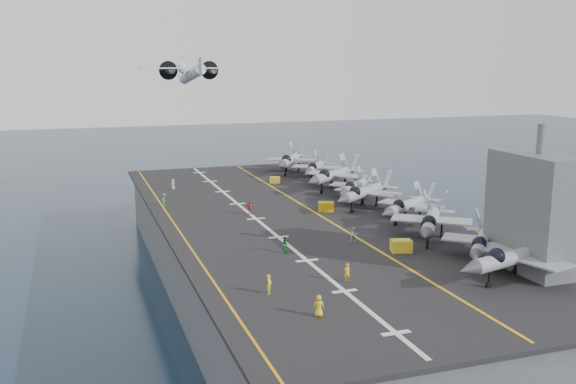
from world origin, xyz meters
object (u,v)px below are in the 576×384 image
object	(u,v)px
tow_cart_a	(401,246)
fighter_jet_0	(517,255)
island_superstructure	(536,198)
transport_plane	(192,74)

from	to	relation	value
tow_cart_a	fighter_jet_0	bearing A→B (deg)	-63.38
fighter_jet_0	tow_cart_a	size ratio (longest dim) A/B	6.37
island_superstructure	transport_plane	size ratio (longest dim) A/B	0.65
fighter_jet_0	transport_plane	xyz separation A→B (m)	(-15.61, 85.83, 16.11)
transport_plane	fighter_jet_0	bearing A→B (deg)	-79.69
fighter_jet_0	transport_plane	bearing A→B (deg)	100.31
fighter_jet_0	tow_cart_a	bearing A→B (deg)	116.62
tow_cart_a	transport_plane	xyz separation A→B (m)	(-9.56, 73.76, 17.93)
tow_cart_a	transport_plane	distance (m)	76.50
island_superstructure	fighter_jet_0	size ratio (longest dim) A/B	0.91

